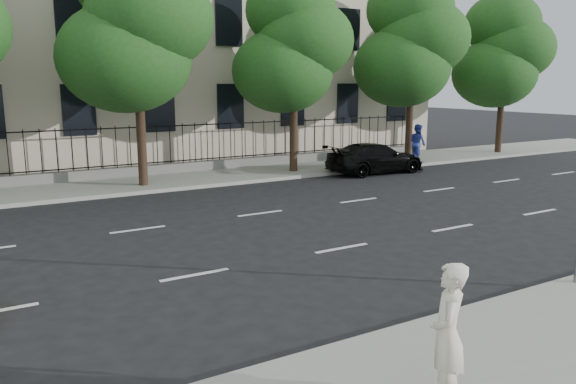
# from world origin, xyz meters

# --- Properties ---
(ground) EXTENTS (120.00, 120.00, 0.00)m
(ground) POSITION_xyz_m (0.00, 0.00, 0.00)
(ground) COLOR black
(ground) RESTS_ON ground
(far_sidewalk) EXTENTS (60.00, 4.00, 0.15)m
(far_sidewalk) POSITION_xyz_m (0.00, 14.00, 0.07)
(far_sidewalk) COLOR gray
(far_sidewalk) RESTS_ON ground
(lane_markings) EXTENTS (49.60, 4.62, 0.01)m
(lane_markings) POSITION_xyz_m (0.00, 4.75, 0.01)
(lane_markings) COLOR silver
(lane_markings) RESTS_ON ground
(iron_fence) EXTENTS (30.00, 0.50, 2.20)m
(iron_fence) POSITION_xyz_m (0.00, 15.70, 0.65)
(iron_fence) COLOR slate
(iron_fence) RESTS_ON far_sidewalk
(tree_c) EXTENTS (5.89, 5.50, 9.80)m
(tree_c) POSITION_xyz_m (-1.96, 13.36, 6.41)
(tree_c) COLOR #382619
(tree_c) RESTS_ON far_sidewalk
(tree_d) EXTENTS (5.34, 4.94, 8.84)m
(tree_d) POSITION_xyz_m (5.04, 13.36, 5.84)
(tree_d) COLOR #382619
(tree_d) RESTS_ON far_sidewalk
(tree_e) EXTENTS (5.71, 5.31, 9.46)m
(tree_e) POSITION_xyz_m (12.04, 13.36, 6.20)
(tree_e) COLOR #382619
(tree_e) RESTS_ON far_sidewalk
(tree_f) EXTENTS (5.52, 5.12, 9.01)m
(tree_f) POSITION_xyz_m (19.04, 13.36, 5.88)
(tree_f) COLOR #382619
(tree_f) RESTS_ON far_sidewalk
(black_sedan) EXTENTS (4.92, 2.13, 1.41)m
(black_sedan) POSITION_xyz_m (8.43, 11.50, 0.70)
(black_sedan) COLOR black
(black_sedan) RESTS_ON ground
(woman_near) EXTENTS (0.81, 0.80, 1.88)m
(woman_near) POSITION_xyz_m (-3.17, -4.11, 1.09)
(woman_near) COLOR silver
(woman_near) RESTS_ON near_sidewalk
(pedestrian_far) EXTENTS (0.82, 1.01, 1.94)m
(pedestrian_far) POSITION_xyz_m (11.94, 12.46, 1.12)
(pedestrian_far) COLOR #2B3A93
(pedestrian_far) RESTS_ON far_sidewalk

